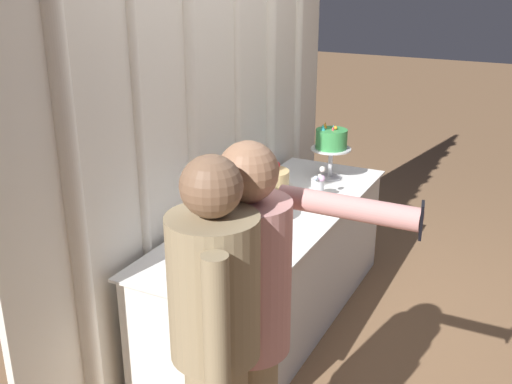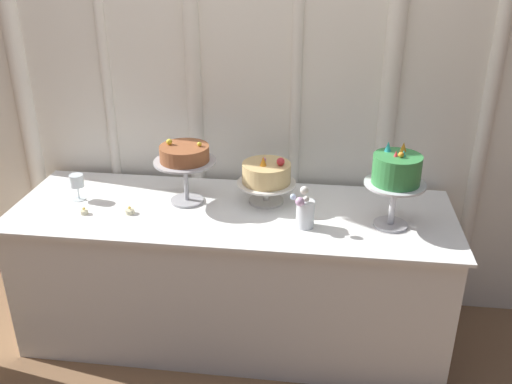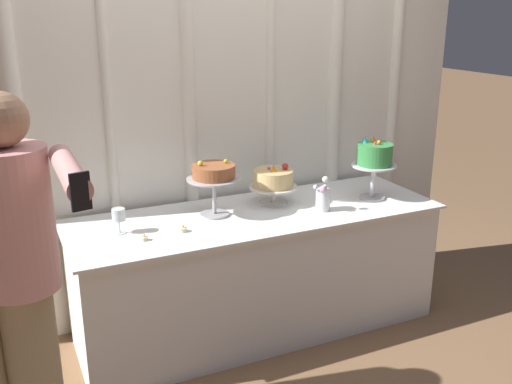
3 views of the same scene
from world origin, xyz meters
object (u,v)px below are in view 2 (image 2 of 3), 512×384
object	(u,v)px
cake_display_leftmost	(185,158)
cake_display_center	(266,176)
wine_glass	(77,182)
tealight_near_left	(130,212)
flower_vase	(305,211)
cake_table	(233,274)
tealight_far_left	(84,212)
cake_display_rightmost	(396,174)

from	to	relation	value
cake_display_leftmost	cake_display_center	distance (m)	0.41
wine_glass	tealight_near_left	world-z (taller)	wine_glass
cake_display_center	cake_display_leftmost	bearing A→B (deg)	-173.07
flower_vase	tealight_near_left	size ratio (longest dim) A/B	4.84
cake_table	cake_display_center	bearing A→B (deg)	35.31
wine_glass	tealight_near_left	distance (m)	0.34
cake_display_leftmost	tealight_near_left	size ratio (longest dim) A/B	7.30
wine_glass	tealight_near_left	xyz separation A→B (m)	(0.31, -0.12, -0.09)
cake_table	flower_vase	size ratio (longest dim) A/B	9.94
wine_glass	tealight_far_left	distance (m)	0.20
wine_glass	tealight_far_left	xyz separation A→B (m)	(0.09, -0.15, -0.09)
flower_vase	cake_display_center	bearing A→B (deg)	130.04
tealight_near_left	flower_vase	bearing A→B (deg)	-1.60
flower_vase	wine_glass	bearing A→B (deg)	172.81
cake_display_center	flower_vase	distance (m)	0.32
cake_table	tealight_near_left	world-z (taller)	tealight_near_left
cake_display_center	tealight_near_left	xyz separation A→B (m)	(-0.63, -0.22, -0.13)
cake_display_leftmost	cake_display_rightmost	xyz separation A→B (m)	(0.99, -0.13, 0.02)
cake_table	tealight_near_left	bearing A→B (deg)	-167.73
cake_table	cake_display_leftmost	bearing A→B (deg)	164.85
cake_display_center	tealight_far_left	xyz separation A→B (m)	(-0.85, -0.24, -0.13)
cake_display_leftmost	cake_display_center	world-z (taller)	cake_display_leftmost
cake_display_center	tealight_near_left	distance (m)	0.68
cake_table	tealight_near_left	size ratio (longest dim) A/B	48.13
cake_display_leftmost	cake_display_rightmost	bearing A→B (deg)	-7.23
cake_display_leftmost	flower_vase	world-z (taller)	cake_display_leftmost
tealight_near_left	wine_glass	bearing A→B (deg)	158.48
cake_display_leftmost	flower_vase	distance (m)	0.64
cake_display_leftmost	wine_glass	xyz separation A→B (m)	(-0.55, -0.05, -0.14)
cake_table	cake_display_center	distance (m)	0.55
wine_glass	cake_display_center	bearing A→B (deg)	5.77
cake_table	wine_glass	distance (m)	0.91
cake_display_rightmost	tealight_far_left	size ratio (longest dim) A/B	10.64
cake_display_leftmost	cake_display_center	bearing A→B (deg)	6.93
cake_display_center	tealight_near_left	bearing A→B (deg)	-161.24
cake_display_center	tealight_near_left	world-z (taller)	cake_display_center
cake_display_center	wine_glass	size ratio (longest dim) A/B	2.14
cake_table	wine_glass	bearing A→B (deg)	178.77
cake_display_leftmost	tealight_near_left	world-z (taller)	cake_display_leftmost
tealight_far_left	tealight_near_left	distance (m)	0.22
cake_display_rightmost	tealight_far_left	world-z (taller)	cake_display_rightmost
cake_display_leftmost	flower_vase	size ratio (longest dim) A/B	1.51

